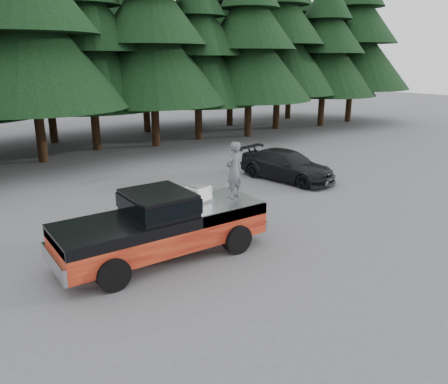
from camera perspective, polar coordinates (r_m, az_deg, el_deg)
ground at (r=12.95m, az=-2.80°, el=-7.39°), size 120.00×120.00×0.00m
pickup_truck at (r=12.31m, az=-7.98°, el=-5.52°), size 6.00×2.04×1.33m
truck_cab at (r=11.93m, az=-8.60°, el=-1.36°), size 1.66×1.90×0.59m
air_compressor at (r=12.79m, az=-3.34°, el=-0.31°), size 0.74×0.66×0.43m
man_on_bed at (r=12.95m, az=1.30°, el=2.87°), size 0.72×0.58×1.71m
parked_car at (r=20.19m, az=8.21°, el=3.48°), size 2.78×4.92×1.34m
treeline at (r=28.10m, az=-22.71°, el=20.69°), size 60.15×16.05×17.50m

